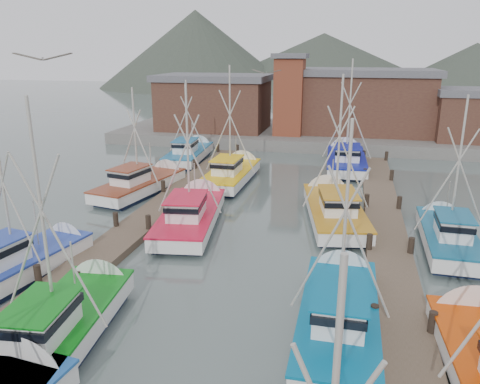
% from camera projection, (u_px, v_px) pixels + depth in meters
% --- Properties ---
extents(ground, '(260.00, 260.00, 0.00)m').
position_uv_depth(ground, '(229.00, 290.00, 20.43)').
color(ground, '#4C5C58').
rests_on(ground, ground).
extents(dock_left, '(2.30, 46.00, 1.50)m').
position_uv_depth(dock_left, '(125.00, 237.00, 25.70)').
color(dock_left, '#4C3F2F').
rests_on(dock_left, ground).
extents(dock_right, '(2.30, 46.00, 1.50)m').
position_uv_depth(dock_right, '(390.00, 262.00, 22.57)').
color(dock_right, '#4C3F2F').
rests_on(dock_right, ground).
extents(quay, '(44.00, 16.00, 1.20)m').
position_uv_depth(quay, '(310.00, 135.00, 54.69)').
color(quay, slate).
rests_on(quay, ground).
extents(shed_left, '(12.72, 8.48, 6.20)m').
position_uv_depth(shed_left, '(214.00, 102.00, 54.20)').
color(shed_left, brown).
rests_on(shed_left, quay).
extents(shed_center, '(14.84, 9.54, 6.90)m').
position_uv_depth(shed_center, '(365.00, 100.00, 52.17)').
color(shed_center, brown).
rests_on(shed_center, quay).
extents(shed_right, '(8.48, 6.36, 5.20)m').
position_uv_depth(shed_right, '(477.00, 114.00, 47.16)').
color(shed_right, brown).
rests_on(shed_right, quay).
extents(lookout_tower, '(3.60, 3.60, 8.50)m').
position_uv_depth(lookout_tower, '(289.00, 94.00, 49.98)').
color(lookout_tower, brown).
rests_on(lookout_tower, quay).
extents(distant_hills, '(175.00, 140.00, 42.00)m').
position_uv_depth(distant_hills, '(293.00, 86.00, 137.36)').
color(distant_hills, '#40483C').
rests_on(distant_hills, ground).
extents(boat_4, '(3.72, 8.76, 9.43)m').
position_uv_depth(boat_4, '(66.00, 322.00, 16.77)').
color(boat_4, '#111B39').
rests_on(boat_4, ground).
extents(boat_5, '(3.51, 8.84, 8.71)m').
position_uv_depth(boat_5, '(339.00, 311.00, 17.50)').
color(boat_5, '#111B39').
rests_on(boat_5, ground).
extents(boat_6, '(3.60, 8.18, 8.08)m').
position_uv_depth(boat_6, '(26.00, 262.00, 21.58)').
color(boat_6, '#111B39').
rests_on(boat_6, ground).
extents(boat_8, '(4.24, 9.78, 9.16)m').
position_uv_depth(boat_8, '(192.00, 214.00, 27.89)').
color(boat_8, '#111B39').
rests_on(boat_8, ground).
extents(boat_9, '(4.64, 9.98, 9.65)m').
position_uv_depth(boat_9, '(333.00, 209.00, 28.81)').
color(boat_9, '#111B39').
rests_on(boat_9, ground).
extents(boat_10, '(4.30, 9.23, 8.37)m').
position_uv_depth(boat_10, '(144.00, 183.00, 34.28)').
color(boat_10, '#111B39').
rests_on(boat_10, ground).
extents(boat_11, '(3.45, 7.97, 8.64)m').
position_uv_depth(boat_11, '(446.00, 235.00, 24.72)').
color(boat_11, '#111B39').
rests_on(boat_11, ground).
extents(boat_12, '(3.92, 9.26, 9.81)m').
position_uv_depth(boat_12, '(233.00, 173.00, 37.10)').
color(boat_12, '#111B39').
rests_on(boat_12, ground).
extents(boat_13, '(4.21, 10.47, 10.37)m').
position_uv_depth(boat_13, '(346.00, 160.00, 41.76)').
color(boat_13, '#111B39').
rests_on(boat_13, ground).
extents(boat_14, '(3.48, 9.24, 8.28)m').
position_uv_depth(boat_14, '(190.00, 153.00, 44.39)').
color(boat_14, '#111B39').
rests_on(boat_14, ground).
extents(gull_near, '(1.55, 0.62, 0.24)m').
position_uv_depth(gull_near, '(43.00, 58.00, 11.21)').
color(gull_near, gray).
rests_on(gull_near, ground).
extents(gull_far, '(1.52, 0.66, 0.24)m').
position_uv_depth(gull_far, '(266.00, 72.00, 22.86)').
color(gull_far, gray).
rests_on(gull_far, ground).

